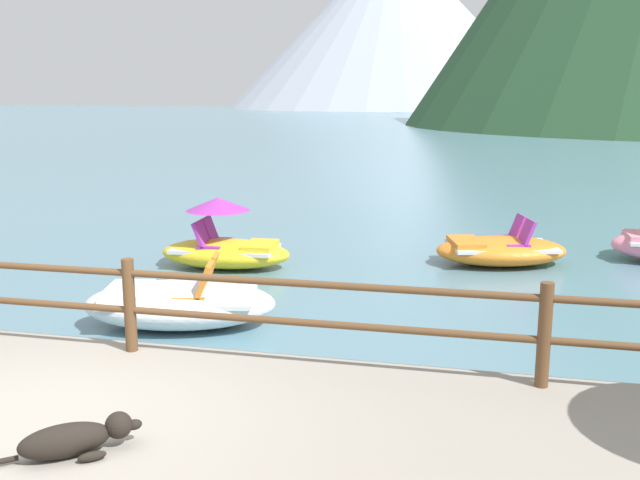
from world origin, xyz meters
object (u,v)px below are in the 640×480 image
Objects in this scene: dog_resting at (75,438)px; pedal_boat_0 at (225,245)px; pedal_boat_1 at (179,303)px; pedal_boat_4 at (500,250)px.

dog_resting is 7.27m from pedal_boat_0.
dog_resting is 4.10m from pedal_boat_1.
pedal_boat_0 is 3.18m from pedal_boat_1.
pedal_boat_4 is (4.06, 4.42, -0.05)m from pedal_boat_1.
dog_resting is 0.34× the size of pedal_boat_1.
pedal_boat_1 reaches higher than dog_resting.
pedal_boat_4 is at bearing 69.82° from dog_resting.
pedal_boat_1 is (0.54, -3.13, -0.08)m from pedal_boat_0.
dog_resting is at bearing -76.28° from pedal_boat_1.
pedal_boat_1 is at bearing -80.14° from pedal_boat_0.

